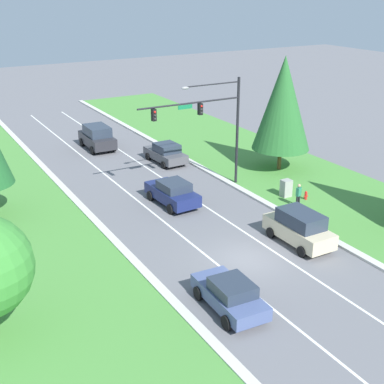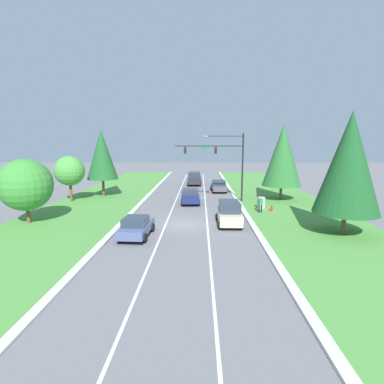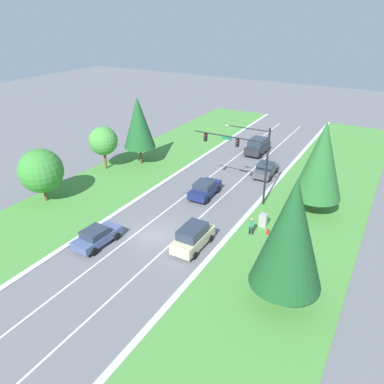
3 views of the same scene
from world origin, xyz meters
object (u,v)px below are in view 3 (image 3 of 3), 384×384
slate_blue_sedan (97,236)px  conifer_far_right_tree (321,160)px  traffic_signal_mast (245,151)px  fire_hydrant (268,232)px  pedestrian (252,226)px  conifer_near_right_tree (291,234)px  oak_near_left_tree (41,171)px  oak_far_left_tree (103,141)px  conifer_mid_left_tree (139,123)px  champagne_suv (193,237)px  charcoal_suv (257,146)px  navy_sedan (205,189)px  graphite_sedan (266,169)px  utility_cabinet (263,221)px

slate_blue_sedan → conifer_far_right_tree: 21.24m
traffic_signal_mast → fire_hydrant: 8.64m
pedestrian → fire_hydrant: pedestrian is taller
traffic_signal_mast → conifer_near_right_tree: bearing=-57.2°
oak_near_left_tree → conifer_far_right_tree: 27.29m
pedestrian → conifer_far_right_tree: size_ratio=0.18×
traffic_signal_mast → oak_far_left_tree: size_ratio=1.48×
traffic_signal_mast → conifer_near_right_tree: 15.31m
conifer_mid_left_tree → champagne_suv: bearing=-40.8°
oak_far_left_tree → conifer_mid_left_tree: conifer_mid_left_tree is taller
charcoal_suv → pedestrian: (6.97, -19.79, -0.17)m
navy_sedan → oak_far_left_tree: oak_far_left_tree is taller
slate_blue_sedan → oak_near_left_tree: bearing=164.2°
conifer_near_right_tree → navy_sedan: bearing=136.3°
conifer_near_right_tree → oak_near_left_tree: conifer_near_right_tree is taller
charcoal_suv → fire_hydrant: 20.83m
navy_sedan → conifer_mid_left_tree: bearing=157.6°
pedestrian → oak_near_left_tree: 21.56m
fire_hydrant → graphite_sedan: bearing=110.6°
oak_near_left_tree → conifer_mid_left_tree: size_ratio=0.66×
conifer_near_right_tree → oak_near_left_tree: size_ratio=1.65×
fire_hydrant → conifer_far_right_tree: 8.41m
fire_hydrant → utility_cabinet: bearing=126.5°
graphite_sedan → conifer_far_right_tree: size_ratio=0.49×
traffic_signal_mast → graphite_sedan: bearing=90.3°
traffic_signal_mast → conifer_mid_left_tree: conifer_mid_left_tree is taller
slate_blue_sedan → fire_hydrant: 14.81m
slate_blue_sedan → navy_sedan: size_ratio=0.96×
pedestrian → conifer_mid_left_tree: conifer_mid_left_tree is taller
graphite_sedan → champagne_suv: size_ratio=1.00×
utility_cabinet → oak_far_left_tree: 22.28m
pedestrian → oak_far_left_tree: (-21.37, 5.23, 2.75)m
pedestrian → oak_far_left_tree: bearing=-32.4°
graphite_sedan → utility_cabinet: (3.81, -11.27, -0.18)m
oak_far_left_tree → conifer_mid_left_tree: 4.85m
champagne_suv → graphite_sedan: bearing=89.4°
fire_hydrant → oak_near_left_tree: (-22.23, -5.17, 3.08)m
slate_blue_sedan → oak_far_left_tree: bearing=131.6°
slate_blue_sedan → navy_sedan: 13.10m
navy_sedan → fire_hydrant: (8.45, -4.02, -0.53)m
pedestrian → champagne_suv: bearing=31.5°
oak_near_left_tree → oak_far_left_tree: oak_near_left_tree is taller
conifer_far_right_tree → charcoal_suv: bearing=129.7°
traffic_signal_mast → utility_cabinet: traffic_signal_mast is taller
slate_blue_sedan → utility_cabinet: size_ratio=3.37×
slate_blue_sedan → oak_far_left_tree: (-10.59, 13.11, 2.89)m
conifer_far_right_tree → fire_hydrant: bearing=-112.1°
champagne_suv → slate_blue_sedan: bearing=-153.3°
conifer_near_right_tree → conifer_mid_left_tree: conifer_near_right_tree is taller
navy_sedan → oak_far_left_tree: (-14.22, 0.53, 2.82)m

